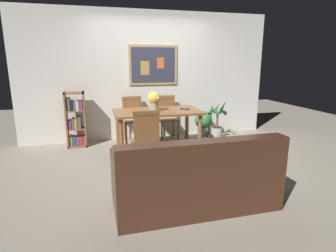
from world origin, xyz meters
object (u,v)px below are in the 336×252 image
object	(u,v)px
dining_table	(157,116)
potted_ivy	(203,122)
leather_couch	(195,180)
bookshelf	(76,121)
dining_chair_far_right	(167,114)
flower_vase	(154,100)
tv_remote	(185,109)
dining_chair_far_left	(133,115)
dining_chair_near_left	(146,134)
potted_palm	(217,125)

from	to	relation	value
dining_table	potted_ivy	size ratio (longest dim) A/B	2.70
leather_couch	bookshelf	world-z (taller)	bookshelf
dining_chair_far_right	dining_table	bearing A→B (deg)	-116.38
dining_table	flower_vase	world-z (taller)	flower_vase
tv_remote	dining_chair_far_left	bearing A→B (deg)	137.17
dining_chair_near_left	tv_remote	xyz separation A→B (m)	(0.86, 0.72, 0.23)
dining_chair_near_left	tv_remote	bearing A→B (deg)	40.16
dining_chair_far_right	tv_remote	size ratio (longest dim) A/B	5.96
potted_palm	flower_vase	xyz separation A→B (m)	(-1.44, -0.49, 0.65)
dining_table	potted_palm	bearing A→B (deg)	18.12
dining_chair_far_right	flower_vase	size ratio (longest dim) A/B	2.68
dining_chair_far_left	bookshelf	distance (m)	1.10
bookshelf	dining_table	bearing A→B (deg)	-26.25
potted_ivy	tv_remote	distance (m)	1.17
leather_couch	dining_table	bearing A→B (deg)	89.43
dining_chair_far_left	flower_vase	xyz separation A→B (m)	(0.27, -0.81, 0.42)
dining_chair_near_left	bookshelf	distance (m)	1.80
dining_table	dining_chair_near_left	distance (m)	0.82
bookshelf	potted_palm	distance (m)	2.83
bookshelf	flower_vase	xyz separation A→B (m)	(1.37, -0.74, 0.46)
dining_chair_far_left	potted_ivy	size ratio (longest dim) A/B	1.62
dining_chair_near_left	potted_palm	bearing A→B (deg)	34.39
dining_table	potted_palm	world-z (taller)	potted_palm
dining_chair_near_left	flower_vase	size ratio (longest dim) A/B	2.68
dining_table	leather_couch	distance (m)	2.02
dining_table	dining_chair_far_left	xyz separation A→B (m)	(-0.33, 0.77, -0.12)
dining_chair_far_right	potted_palm	distance (m)	1.08
dining_chair_far_right	dining_chair_far_left	distance (m)	0.70
dining_chair_far_left	dining_chair_near_left	xyz separation A→B (m)	(-0.01, -1.50, 0.00)
dining_chair_far_right	tv_remote	distance (m)	0.80
dining_chair_far_left	flower_vase	distance (m)	0.95
bookshelf	flower_vase	distance (m)	1.62
dining_chair_far_right	leather_couch	xyz separation A→B (m)	(-0.39, -2.74, -0.22)
bookshelf	potted_ivy	xyz separation A→B (m)	(2.64, 0.10, -0.18)
potted_palm	tv_remote	world-z (taller)	potted_palm
dining_table	dining_chair_near_left	size ratio (longest dim) A/B	1.66
potted_palm	dining_chair_near_left	bearing A→B (deg)	-145.61
dining_chair_far_right	tv_remote	world-z (taller)	dining_chair_far_right
tv_remote	flower_vase	bearing A→B (deg)	-177.37
dining_chair_far_left	flower_vase	world-z (taller)	flower_vase
bookshelf	tv_remote	size ratio (longest dim) A/B	6.88
dining_chair_far_right	dining_chair_near_left	xyz separation A→B (m)	(-0.72, -1.47, 0.00)
dining_chair_far_right	leather_couch	bearing A→B (deg)	-98.04
bookshelf	potted_ivy	world-z (taller)	bookshelf
dining_chair_near_left	bookshelf	world-z (taller)	bookshelf
dining_chair_far_right	potted_ivy	size ratio (longest dim) A/B	1.62
dining_chair_far_right	bookshelf	size ratio (longest dim) A/B	0.87
bookshelf	flower_vase	world-z (taller)	flower_vase
bookshelf	potted_palm	size ratio (longest dim) A/B	1.26
tv_remote	dining_chair_far_right	bearing A→B (deg)	100.57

